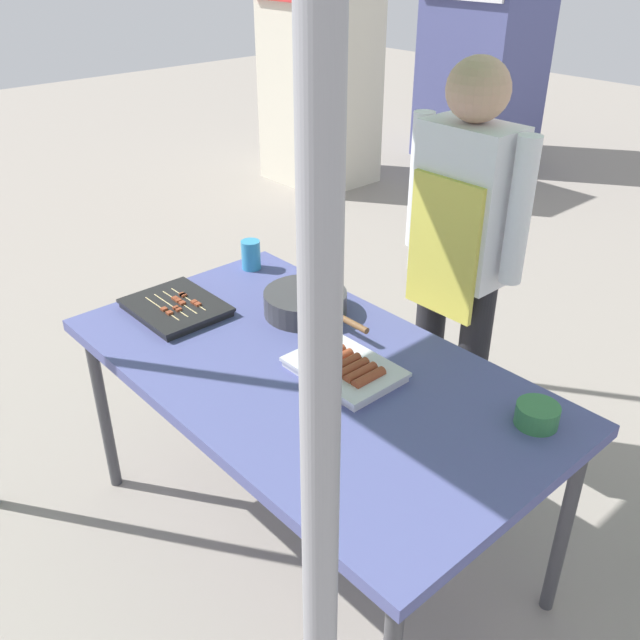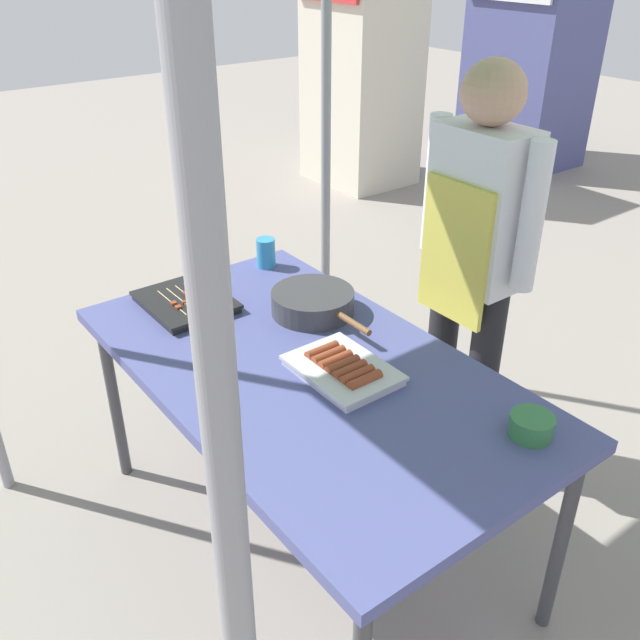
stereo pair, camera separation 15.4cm
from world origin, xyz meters
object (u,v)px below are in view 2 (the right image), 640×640
at_px(stall_table, 307,380).
at_px(cooking_wok, 313,301).
at_px(neighbor_stall_right, 362,57).
at_px(tray_meat_skewers, 186,302).
at_px(drink_cup_near_edge, 266,253).
at_px(condiment_bowl, 531,426).
at_px(tray_grilled_sausages, 343,369).
at_px(vendor_woman, 474,247).
at_px(neighbor_stall_left, 531,50).

relative_size(stall_table, cooking_wok, 3.51).
bearing_deg(neighbor_stall_right, tray_meat_skewers, -49.44).
xyz_separation_m(tray_meat_skewers, drink_cup_near_edge, (-0.11, 0.42, 0.04)).
bearing_deg(cooking_wok, tray_meat_skewers, -133.10).
height_order(stall_table, condiment_bowl, condiment_bowl).
height_order(tray_grilled_sausages, vendor_woman, vendor_woman).
distance_m(drink_cup_near_edge, neighbor_stall_right, 3.50).
relative_size(stall_table, neighbor_stall_left, 0.80).
bearing_deg(tray_grilled_sausages, tray_meat_skewers, -165.81).
bearing_deg(condiment_bowl, tray_grilled_sausages, -157.32).
bearing_deg(drink_cup_near_edge, vendor_woman, 35.10).
relative_size(cooking_wok, condiment_bowl, 3.78).
xyz_separation_m(drink_cup_near_edge, vendor_woman, (0.67, 0.47, 0.14)).
bearing_deg(stall_table, neighbor_stall_left, 120.81).
relative_size(condiment_bowl, neighbor_stall_right, 0.06).
bearing_deg(drink_cup_near_edge, neighbor_stall_left, 115.16).
bearing_deg(drink_cup_near_edge, neighbor_stall_right, 133.67).
distance_m(tray_grilled_sausages, neighbor_stall_right, 4.25).
bearing_deg(tray_grilled_sausages, neighbor_stall_right, 139.24).
height_order(neighbor_stall_left, neighbor_stall_right, neighbor_stall_right).
distance_m(tray_grilled_sausages, drink_cup_near_edge, 0.84).
distance_m(condiment_bowl, drink_cup_near_edge, 1.34).
bearing_deg(stall_table, neighbor_stall_right, 137.71).
bearing_deg(cooking_wok, condiment_bowl, 3.67).
relative_size(stall_table, tray_grilled_sausages, 4.76).
relative_size(drink_cup_near_edge, neighbor_stall_left, 0.06).
bearing_deg(neighbor_stall_right, condiment_bowl, -34.19).
bearing_deg(vendor_woman, tray_meat_skewers, 58.00).
height_order(cooking_wok, vendor_woman, vendor_woman).
distance_m(stall_table, vendor_woman, 0.81).
bearing_deg(tray_meat_skewers, neighbor_stall_left, 114.25).
bearing_deg(cooking_wok, neighbor_stall_left, 119.41).
xyz_separation_m(stall_table, vendor_woman, (-0.03, 0.78, 0.25)).
bearing_deg(tray_meat_skewers, stall_table, 11.23).
bearing_deg(cooking_wok, stall_table, -39.59).
relative_size(stall_table, neighbor_stall_right, 0.78).
bearing_deg(vendor_woman, stall_table, 92.29).
bearing_deg(condiment_bowl, stall_table, -156.21).
relative_size(cooking_wok, neighbor_stall_right, 0.22).
height_order(tray_grilled_sausages, condiment_bowl, condiment_bowl).
bearing_deg(tray_grilled_sausages, condiment_bowl, 22.68).
distance_m(cooking_wok, neighbor_stall_left, 4.79).
relative_size(condiment_bowl, vendor_woman, 0.08).
height_order(tray_grilled_sausages, tray_meat_skewers, tray_grilled_sausages).
relative_size(tray_grilled_sausages, vendor_woman, 0.21).
xyz_separation_m(condiment_bowl, vendor_woman, (-0.67, 0.49, 0.16)).
bearing_deg(neighbor_stall_right, cooking_wok, -42.54).
bearing_deg(cooking_wok, vendor_woman, 66.57).
xyz_separation_m(neighbor_stall_left, neighbor_stall_right, (-0.49, -1.56, 0.03)).
bearing_deg(neighbor_stall_left, condiment_bowl, -51.59).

